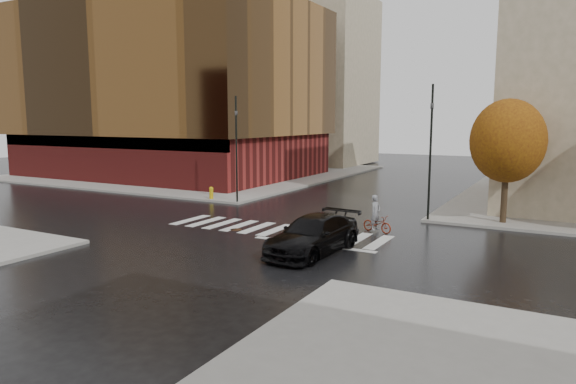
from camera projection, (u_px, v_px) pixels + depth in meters
name	position (u px, v px, depth m)	size (l,w,h in m)	color
ground	(270.00, 232.00, 25.64)	(120.00, 120.00, 0.00)	black
sidewalk_nw	(200.00, 172.00, 53.85)	(30.00, 30.00, 0.15)	gray
crosswalk	(275.00, 230.00, 26.07)	(12.00, 3.00, 0.01)	silver
office_glass	(171.00, 92.00, 50.56)	(27.00, 19.00, 16.00)	maroon
building_nw_far	(311.00, 82.00, 63.94)	(14.00, 12.00, 20.00)	gray
tree_ne_a	(508.00, 141.00, 26.68)	(3.80, 3.80, 6.50)	black
sedan	(313.00, 235.00, 21.45)	(2.20, 5.41, 1.57)	black
cyclist	(377.00, 220.00, 25.50)	(1.74, 1.02, 1.87)	maroon
traffic_light_nw	(236.00, 143.00, 33.54)	(0.18, 0.16, 6.92)	black
traffic_light_ne	(431.00, 143.00, 27.51)	(0.17, 0.20, 7.29)	black
fire_hydrant	(211.00, 192.00, 35.28)	(0.30, 0.30, 0.84)	#C5A00B
manhole	(236.00, 230.00, 26.13)	(0.59, 0.59, 0.01)	#462B19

